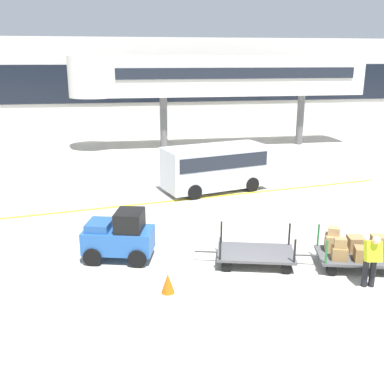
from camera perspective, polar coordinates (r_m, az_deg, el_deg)
name	(u,v)px	position (r m, az deg, el deg)	size (l,w,h in m)	color
ground_plane	(244,288)	(12.69, 6.59, -11.88)	(120.00, 120.00, 0.00)	#B2ADA0
apron_lead_line	(166,202)	(19.74, -3.31, -1.21)	(21.81, 0.20, 0.01)	yellow
terminal_building	(154,87)	(36.87, -4.76, 12.98)	(44.20, 2.51, 7.48)	silver
jet_bridge	(210,77)	(31.37, 2.25, 14.32)	(19.92, 3.00, 6.14)	silver
baggage_tug	(120,236)	(14.14, -9.10, -5.53)	(2.31, 1.67, 1.58)	#2659A5
baggage_cart_lead	(255,253)	(13.93, 7.98, -7.65)	(3.09, 1.94, 1.10)	#4C4C4F
baggage_cart_middle	(354,250)	(14.38, 19.69, -6.87)	(3.09, 1.94, 1.14)	#4C4C4F
baggage_handler	(372,258)	(13.15, 21.69, -7.77)	(0.47, 0.48, 1.56)	black
shuttle_van	(215,165)	(21.11, 2.92, 3.44)	(5.13, 3.10, 2.10)	silver
safety_cone_near	(168,283)	(12.26, -3.05, -11.39)	(0.36, 0.36, 0.55)	#EA590F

